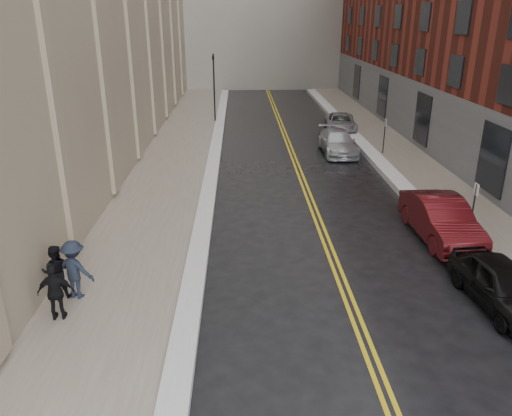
{
  "coord_description": "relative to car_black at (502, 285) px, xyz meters",
  "views": [
    {
      "loc": [
        -0.71,
        -8.88,
        7.96
      ],
      "look_at": [
        -0.16,
        7.42,
        1.6
      ],
      "focal_mm": 35.0,
      "sensor_mm": 36.0,
      "label": 1
    }
  ],
  "objects": [
    {
      "name": "car_silver_far",
      "position": [
        -0.2,
        23.19,
        -0.04
      ],
      "size": [
        2.61,
        4.8,
        1.28
      ],
      "primitive_type": "imported",
      "rotation": [
        0.0,
        0.0,
        -0.11
      ],
      "color": "#A4A8AC",
      "rests_on": "ground"
    },
    {
      "name": "pedestrian_c",
      "position": [
        -12.5,
        -0.48,
        0.29
      ],
      "size": [
        1.0,
        0.5,
        1.64
      ],
      "primitive_type": "imported",
      "rotation": [
        0.0,
        0.0,
        3.25
      ],
      "color": "black",
      "rests_on": "sidewalk_left"
    },
    {
      "name": "sidewalk_right",
      "position": [
        2.2,
        12.55,
        -0.61
      ],
      "size": [
        3.0,
        64.0,
        0.15
      ],
      "primitive_type": "cube",
      "color": "gray",
      "rests_on": "ground"
    },
    {
      "name": "car_maroon",
      "position": [
        0.0,
        4.66,
        0.12
      ],
      "size": [
        1.81,
        4.88,
        1.6
      ],
      "primitive_type": "imported",
      "rotation": [
        0.0,
        0.0,
        0.03
      ],
      "color": "#4A0D11",
      "rests_on": "ground"
    },
    {
      "name": "lane_stripe_b",
      "position": [
        -4.18,
        12.55,
        -0.68
      ],
      "size": [
        0.12,
        64.0,
        0.01
      ],
      "primitive_type": "cube",
      "color": "gold",
      "rests_on": "ground"
    },
    {
      "name": "snow_ridge_left",
      "position": [
        -9.0,
        12.55,
        -0.55
      ],
      "size": [
        0.7,
        60.8,
        0.26
      ],
      "primitive_type": "cube",
      "color": "white",
      "rests_on": "ground"
    },
    {
      "name": "parking_sign_near",
      "position": [
        1.1,
        4.55,
        0.67
      ],
      "size": [
        0.06,
        0.35,
        2.23
      ],
      "color": "black",
      "rests_on": "ground"
    },
    {
      "name": "traffic_signal",
      "position": [
        -9.4,
        26.55,
        2.4
      ],
      "size": [
        0.18,
        0.15,
        5.2
      ],
      "color": "black",
      "rests_on": "ground"
    },
    {
      "name": "ground",
      "position": [
        -6.8,
        -3.45,
        -0.68
      ],
      "size": [
        160.0,
        160.0,
        0.0
      ],
      "primitive_type": "plane",
      "color": "black",
      "rests_on": "ground"
    },
    {
      "name": "pedestrian_b",
      "position": [
        -12.34,
        0.66,
        0.37
      ],
      "size": [
        1.31,
        1.0,
        1.79
      ],
      "primitive_type": "imported",
      "rotation": [
        0.0,
        0.0,
        2.81
      ],
      "color": "#1B2130",
      "rests_on": "sidewalk_left"
    },
    {
      "name": "snow_ridge_right",
      "position": [
        0.35,
        12.55,
        -0.53
      ],
      "size": [
        0.85,
        60.8,
        0.3
      ],
      "primitive_type": "cube",
      "color": "white",
      "rests_on": "ground"
    },
    {
      "name": "pedestrian_a",
      "position": [
        -12.9,
        0.69,
        0.29
      ],
      "size": [
        0.87,
        0.72,
        1.64
      ],
      "primitive_type": "imported",
      "rotation": [
        0.0,
        0.0,
        3.28
      ],
      "color": "black",
      "rests_on": "sidewalk_left"
    },
    {
      "name": "parking_sign_far",
      "position": [
        1.1,
        16.55,
        0.67
      ],
      "size": [
        0.06,
        0.35,
        2.23
      ],
      "color": "black",
      "rests_on": "ground"
    },
    {
      "name": "lane_stripe_a",
      "position": [
        -4.42,
        12.55,
        -0.68
      ],
      "size": [
        0.12,
        64.0,
        0.01
      ],
      "primitive_type": "cube",
      "color": "gold",
      "rests_on": "ground"
    },
    {
      "name": "car_silver_near",
      "position": [
        -1.54,
        17.21,
        0.01
      ],
      "size": [
        1.97,
        4.77,
        1.38
      ],
      "primitive_type": "imported",
      "rotation": [
        0.0,
        0.0,
        0.01
      ],
      "color": "#B1B2B9",
      "rests_on": "ground"
    },
    {
      "name": "car_black",
      "position": [
        0.0,
        0.0,
        0.0
      ],
      "size": [
        1.91,
        4.12,
        1.36
      ],
      "primitive_type": "imported",
      "rotation": [
        0.0,
        0.0,
        0.08
      ],
      "color": "black",
      "rests_on": "ground"
    },
    {
      "name": "sidewalk_left",
      "position": [
        -11.3,
        12.55,
        -0.61
      ],
      "size": [
        4.0,
        64.0,
        0.15
      ],
      "primitive_type": "cube",
      "color": "gray",
      "rests_on": "ground"
    }
  ]
}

